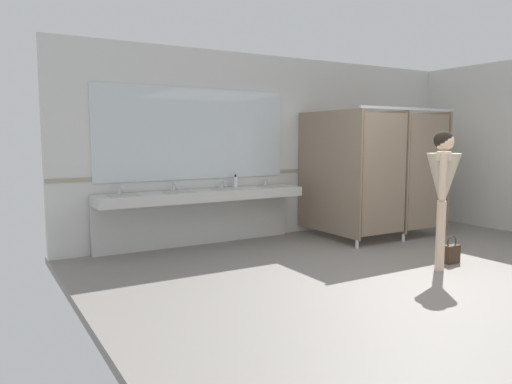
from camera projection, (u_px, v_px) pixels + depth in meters
name	position (u px, v px, depth m)	size (l,w,h in m)	color
ground_plane	(423.00, 279.00, 5.74)	(7.46, 6.48, 0.10)	gray
wall_back	(283.00, 147.00, 8.14)	(7.46, 0.12, 2.92)	silver
wall_back_tile_band	(285.00, 171.00, 8.13)	(7.46, 0.01, 0.06)	#9E937F
vanity_counter	(201.00, 205.00, 7.18)	(3.12, 0.56, 0.96)	silver
mirror_panel	(195.00, 134.00, 7.24)	(3.02, 0.02, 1.36)	silver
bathroom_stalls	(381.00, 171.00, 7.90)	(1.96, 1.54, 2.06)	#84705B
person_standing	(443.00, 182.00, 5.89)	(0.56, 0.56, 1.69)	beige
handbag	(451.00, 253.00, 6.26)	(0.22, 0.11, 0.36)	#3F2D1E
soap_dispenser	(236.00, 182.00, 7.53)	(0.07, 0.07, 0.20)	white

